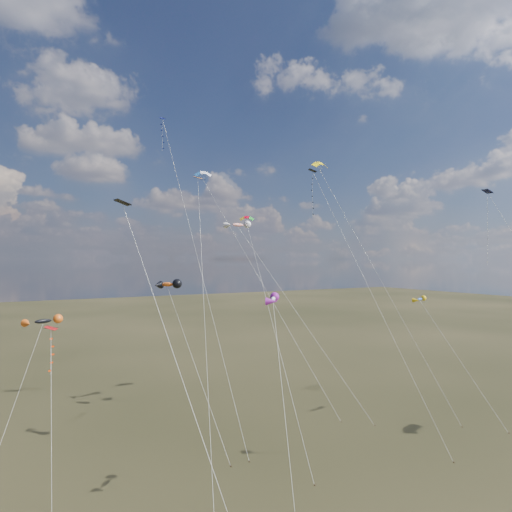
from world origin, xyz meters
TOP-DOWN VIEW (x-y plane):
  - ground at (0.00, 0.00)m, footprint 400.00×400.00m
  - diamond_black_high at (10.42, 20.38)m, footprint 1.88×20.62m
  - diamond_navy_tall at (-4.99, 33.46)m, footprint 0.92×25.15m
  - diamond_black_mid at (-17.12, -0.71)m, footprint 4.50×13.77m
  - diamond_red_low at (-20.67, 19.06)m, footprint 1.43×9.59m
  - diamond_navy_right at (14.71, -0.33)m, footprint 0.87×15.57m
  - diamond_orange_center at (-6.54, 17.86)m, footprint 7.64×21.07m
  - parafoil_yellow at (15.47, 26.41)m, footprint 5.88×20.29m
  - parafoil_blue_white at (-0.36, 31.85)m, footprint 11.14×18.12m
  - parafoil_tricolor at (2.42, 24.54)m, footprint 5.64×21.22m
  - novelty_black_orange at (-20.62, 28.29)m, footprint 6.48×7.09m
  - novelty_orange_black at (-9.29, 20.51)m, footprint 4.05×10.99m
  - novelty_white_purple at (-5.49, 5.46)m, footprint 4.91×10.59m
  - novelty_redwhite_stripe at (2.99, 28.06)m, footprint 10.86×17.05m
  - novelty_blue_yellow at (20.14, 12.73)m, footprint 3.74×10.14m

SIDE VIEW (x-z plane):
  - ground at x=0.00m, z-range 0.00..0.00m
  - diamond_red_low at x=-20.67m, z-range 3.71..16.25m
  - novelty_black_orange at x=-20.62m, z-range 5.67..18.19m
  - novelty_blue_yellow at x=20.14m, z-range 6.57..20.72m
  - novelty_white_purple at x=-5.49m, z-range 7.43..23.28m
  - novelty_orange_black at x=-9.29m, z-range 7.66..24.22m
  - diamond_black_mid at x=-17.12m, z-range 5.30..27.64m
  - diamond_orange_center at x=-6.54m, z-range 4.82..33.31m
  - diamond_navy_right at x=14.71m, z-range 8.14..33.28m
  - novelty_redwhite_stripe at x=2.99m, z-range 11.24..35.07m
  - parafoil_tricolor at x=2.42m, z-range 11.49..35.91m
  - diamond_black_high at x=10.42m, z-range 10.60..40.86m
  - parafoil_blue_white at x=-0.36m, z-range 14.75..45.88m
  - parafoil_yellow at x=15.47m, z-range 15.72..48.82m
  - diamond_navy_tall at x=-4.99m, z-range 13.77..52.26m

